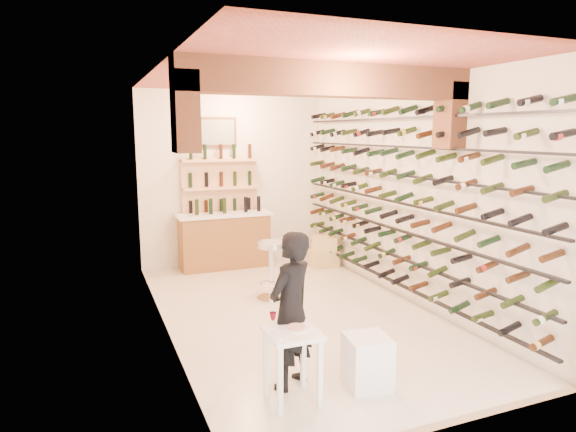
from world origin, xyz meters
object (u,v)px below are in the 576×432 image
at_px(tasting_table, 292,343).
at_px(white_stool, 367,361).
at_px(crate_lower, 324,258).
at_px(wine_rack, 394,196).
at_px(person, 291,310).
at_px(chrome_barstool, 272,266).
at_px(back_counter, 224,239).

xyz_separation_m(tasting_table, white_stool, (0.78, -0.02, -0.31)).
bearing_deg(crate_lower, wine_rack, -86.24).
relative_size(person, crate_lower, 3.04).
height_order(tasting_table, person, person).
bearing_deg(tasting_table, crate_lower, 61.28).
bearing_deg(wine_rack, white_stool, -128.32).
distance_m(tasting_table, chrome_barstool, 2.85).
xyz_separation_m(back_counter, crate_lower, (1.70, -0.66, -0.38)).
distance_m(back_counter, chrome_barstool, 2.03).
bearing_deg(tasting_table, white_stool, -0.74).
distance_m(white_stool, chrome_barstool, 2.77).
distance_m(back_counter, crate_lower, 1.86).
bearing_deg(crate_lower, back_counter, 158.92).
bearing_deg(back_counter, tasting_table, -97.65).
height_order(tasting_table, crate_lower, tasting_table).
relative_size(white_stool, person, 0.33).
bearing_deg(white_stool, back_counter, 91.71).
height_order(wine_rack, back_counter, wine_rack).
bearing_deg(tasting_table, chrome_barstool, 74.48).
relative_size(back_counter, person, 1.10).
height_order(wine_rack, tasting_table, wine_rack).
distance_m(wine_rack, back_counter, 3.38).
bearing_deg(back_counter, chrome_barstool, -85.25).
bearing_deg(back_counter, crate_lower, -21.08).
height_order(wine_rack, crate_lower, wine_rack).
bearing_deg(tasting_table, back_counter, 83.31).
xyz_separation_m(back_counter, white_stool, (0.14, -4.78, -0.28)).
relative_size(back_counter, chrome_barstool, 1.94).
distance_m(back_counter, person, 4.53).
bearing_deg(chrome_barstool, person, -106.08).
distance_m(wine_rack, chrome_barstool, 2.06).
bearing_deg(crate_lower, person, -120.29).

